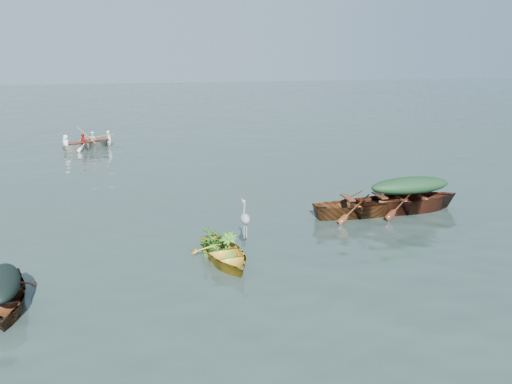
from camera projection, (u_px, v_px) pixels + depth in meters
ground at (261, 232)px, 13.62m from camera, size 140.00×140.00×0.00m
yellow_dinghy at (225, 262)px, 11.69m from camera, size 1.69×3.01×0.75m
dark_covered_boat at (6, 307)px, 9.63m from camera, size 1.67×3.27×0.74m
green_tarp_boat at (408, 211)px, 15.40m from camera, size 4.78×1.62×1.13m
open_wooden_boat at (363, 215)px, 15.00m from camera, size 4.25×1.38×0.98m
rowed_boat at (89, 149)px, 25.33m from camera, size 3.68×2.96×0.84m
dark_tarp_cover at (2, 280)px, 9.47m from camera, size 0.92×1.80×0.40m
green_tarp_cover at (410, 185)px, 15.18m from camera, size 2.63×0.89×0.52m
thwart_benches at (364, 199)px, 14.86m from camera, size 2.13×0.82×0.04m
heron at (245, 224)px, 11.72m from camera, size 0.34×0.44×0.92m
dinghy_weeds at (217, 227)px, 12.01m from camera, size 0.84×1.00×0.60m
rowers at (87, 133)px, 25.11m from camera, size 2.70×2.26×0.76m
oars at (88, 140)px, 25.20m from camera, size 1.94×2.50×0.06m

